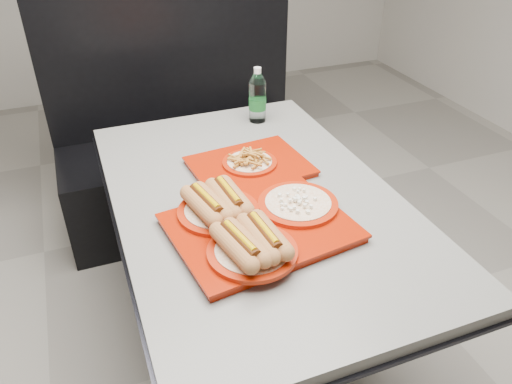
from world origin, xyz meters
name	(u,v)px	position (x,y,z in m)	size (l,w,h in m)	color
ground	(256,347)	(0.00, 0.00, 0.00)	(6.00, 6.00, 0.00)	gray
diner_table	(255,235)	(0.00, 0.00, 0.58)	(0.92, 1.42, 0.75)	black
booth_bench	(183,145)	(0.00, 1.09, 0.40)	(1.30, 0.57, 1.35)	black
tray_near	(253,222)	(-0.08, -0.19, 0.79)	(0.56, 0.47, 0.11)	#971804
tray_far	(250,164)	(0.04, 0.17, 0.77)	(0.43, 0.35, 0.08)	#971804
water_bottle	(257,98)	(0.22, 0.54, 0.85)	(0.07, 0.07, 0.23)	silver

